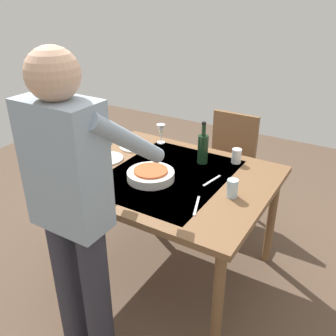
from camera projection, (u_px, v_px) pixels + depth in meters
ground_plane at (168, 268)px, 2.75m from camera, size 6.00×6.00×0.00m
dining_table at (168, 185)px, 2.43m from camera, size 1.32×1.08×0.78m
chair_near at (229, 160)px, 3.19m from camera, size 0.40×0.40×0.91m
person_server at (74, 207)px, 1.71m from camera, size 0.42×0.61×1.69m
wine_bottle at (203, 148)px, 2.51m from camera, size 0.07×0.07×0.30m
wine_glass_left at (161, 130)px, 2.84m from camera, size 0.07×0.07×0.15m
water_cup_near_left at (104, 192)px, 2.11m from camera, size 0.08×0.08×0.09m
water_cup_near_right at (232, 188)px, 2.13m from camera, size 0.07×0.07×0.11m
water_cup_far_left at (237, 156)px, 2.54m from camera, size 0.07×0.07×0.10m
serving_bowl_pasta at (151, 175)px, 2.33m from camera, size 0.30×0.30×0.07m
dinner_plate_near at (107, 158)px, 2.61m from camera, size 0.23×0.23×0.01m
dinner_plate_far at (135, 146)px, 2.80m from camera, size 0.23×0.23×0.01m
table_knife at (197, 206)px, 2.06m from camera, size 0.08×0.19×0.00m
table_fork at (212, 181)px, 2.32m from camera, size 0.05×0.18×0.00m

